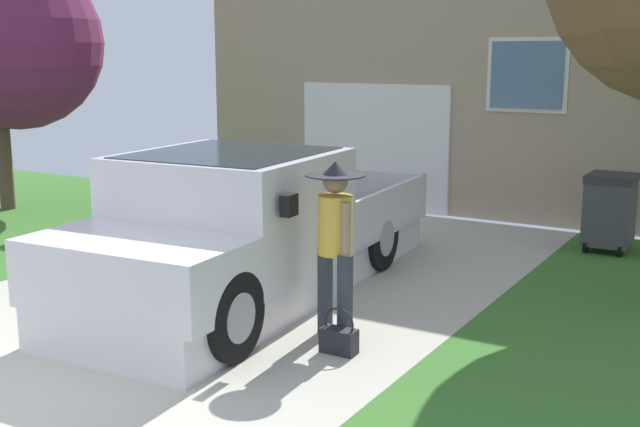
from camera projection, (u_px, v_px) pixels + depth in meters
The scene contains 6 objects.
pickup_truck at pixel (240, 234), 8.48m from camera, with size 2.40×5.56×1.62m.
person_with_hat at pixel (335, 237), 7.21m from camera, with size 0.55×0.55×1.67m.
handbag at pixel (339, 339), 7.04m from camera, with size 0.32×0.17×0.42m.
house_with_garage at pixel (530, 56), 15.22m from camera, with size 10.34×7.09×5.06m.
neighbor_tree at pixel (0, 39), 13.05m from camera, with size 3.35×2.93×4.36m.
wheeled_trash_bin at pixel (610, 209), 10.60m from camera, with size 0.60×0.72×1.04m.
Camera 1 is at (5.17, -2.81, 2.63)m, focal length 44.49 mm.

